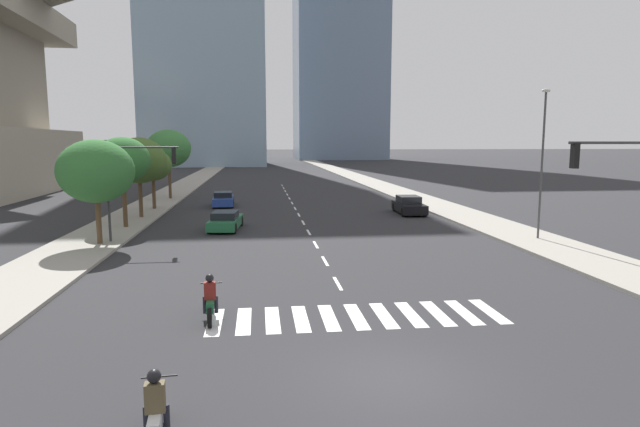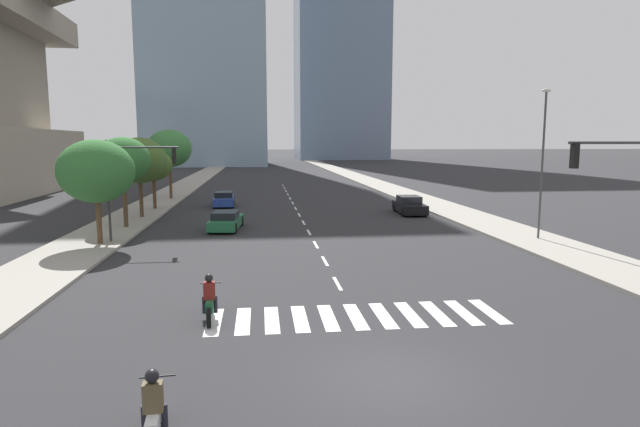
{
  "view_description": "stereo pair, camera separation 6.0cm",
  "coord_description": "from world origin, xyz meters",
  "px_view_note": "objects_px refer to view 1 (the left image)",
  "views": [
    {
      "loc": [
        -3.08,
        -11.52,
        5.57
      ],
      "look_at": [
        0.0,
        14.48,
        2.0
      ],
      "focal_mm": 29.35,
      "sensor_mm": 36.0,
      "label": 1
    },
    {
      "loc": [
        -3.02,
        -11.52,
        5.57
      ],
      "look_at": [
        0.0,
        14.48,
        2.0
      ],
      "focal_mm": 29.35,
      "sensor_mm": 36.0,
      "label": 2
    }
  ],
  "objects_px": {
    "motorcycle_lead": "(210,301)",
    "traffic_signal_near": "(629,184)",
    "sedan_blue_1": "(223,199)",
    "street_tree_second": "(123,160)",
    "street_tree_third": "(139,161)",
    "street_tree_fifth": "(169,149)",
    "sedan_green_0": "(226,221)",
    "street_lamp_east": "(543,154)",
    "motorcycle_trailing": "(156,414)",
    "traffic_signal_far": "(134,172)",
    "street_tree_nearest": "(96,171)",
    "sedan_black_2": "(409,206)",
    "street_tree_fourth": "(153,165)"
  },
  "relations": [
    {
      "from": "motorcycle_lead",
      "to": "traffic_signal_near",
      "type": "xyz_separation_m",
      "value": [
        14.79,
        1.01,
        3.52
      ]
    },
    {
      "from": "sedan_blue_1",
      "to": "street_tree_second",
      "type": "xyz_separation_m",
      "value": [
        -5.48,
        -11.78,
        3.85
      ]
    },
    {
      "from": "street_tree_second",
      "to": "street_tree_third",
      "type": "height_order",
      "value": "street_tree_third"
    },
    {
      "from": "motorcycle_lead",
      "to": "street_tree_fifth",
      "type": "xyz_separation_m",
      "value": [
        -6.99,
        35.88,
        4.38
      ]
    },
    {
      "from": "sedan_green_0",
      "to": "street_lamp_east",
      "type": "relative_size",
      "value": 0.55
    },
    {
      "from": "motorcycle_trailing",
      "to": "traffic_signal_far",
      "type": "distance_m",
      "value": 21.01
    },
    {
      "from": "traffic_signal_far",
      "to": "street_tree_nearest",
      "type": "height_order",
      "value": "street_tree_nearest"
    },
    {
      "from": "sedan_black_2",
      "to": "street_tree_fifth",
      "type": "relative_size",
      "value": 0.7
    },
    {
      "from": "traffic_signal_far",
      "to": "motorcycle_trailing",
      "type": "bearing_deg",
      "value": -76.71
    },
    {
      "from": "street_tree_fourth",
      "to": "sedan_blue_1",
      "type": "bearing_deg",
      "value": 22.55
    },
    {
      "from": "motorcycle_trailing",
      "to": "motorcycle_lead",
      "type": "bearing_deg",
      "value": -7.92
    },
    {
      "from": "street_tree_second",
      "to": "street_tree_fourth",
      "type": "bearing_deg",
      "value": 90.0
    },
    {
      "from": "street_lamp_east",
      "to": "sedan_green_0",
      "type": "bearing_deg",
      "value": 161.54
    },
    {
      "from": "street_tree_third",
      "to": "street_tree_fifth",
      "type": "relative_size",
      "value": 0.87
    },
    {
      "from": "sedan_blue_1",
      "to": "sedan_black_2",
      "type": "distance_m",
      "value": 16.29
    },
    {
      "from": "motorcycle_lead",
      "to": "street_lamp_east",
      "type": "relative_size",
      "value": 0.26
    },
    {
      "from": "sedan_blue_1",
      "to": "motorcycle_lead",
      "type": "bearing_deg",
      "value": -179.16
    },
    {
      "from": "sedan_green_0",
      "to": "traffic_signal_near",
      "type": "relative_size",
      "value": 0.79
    },
    {
      "from": "sedan_green_0",
      "to": "traffic_signal_near",
      "type": "xyz_separation_m",
      "value": [
        15.35,
        -16.38,
        3.54
      ]
    },
    {
      "from": "motorcycle_trailing",
      "to": "street_tree_fifth",
      "type": "xyz_separation_m",
      "value": [
        -6.61,
        42.8,
        4.38
      ]
    },
    {
      "from": "sedan_blue_1",
      "to": "traffic_signal_near",
      "type": "bearing_deg",
      "value": -152.76
    },
    {
      "from": "sedan_blue_1",
      "to": "sedan_black_2",
      "type": "bearing_deg",
      "value": -116.47
    },
    {
      "from": "sedan_black_2",
      "to": "traffic_signal_far",
      "type": "xyz_separation_m",
      "value": [
        -18.46,
        -10.11,
        3.31
      ]
    },
    {
      "from": "traffic_signal_far",
      "to": "street_tree_fifth",
      "type": "height_order",
      "value": "street_tree_fifth"
    },
    {
      "from": "sedan_blue_1",
      "to": "street_tree_fourth",
      "type": "bearing_deg",
      "value": 110.51
    },
    {
      "from": "sedan_blue_1",
      "to": "street_lamp_east",
      "type": "relative_size",
      "value": 0.55
    },
    {
      "from": "street_tree_second",
      "to": "traffic_signal_far",
      "type": "bearing_deg",
      "value": -69.96
    },
    {
      "from": "sedan_black_2",
      "to": "street_tree_fourth",
      "type": "relative_size",
      "value": 0.95
    },
    {
      "from": "street_tree_second",
      "to": "sedan_green_0",
      "type": "bearing_deg",
      "value": -8.2
    },
    {
      "from": "traffic_signal_far",
      "to": "street_tree_second",
      "type": "bearing_deg",
      "value": 110.04
    },
    {
      "from": "motorcycle_trailing",
      "to": "street_lamp_east",
      "type": "relative_size",
      "value": 0.26
    },
    {
      "from": "sedan_black_2",
      "to": "traffic_signal_near",
      "type": "relative_size",
      "value": 0.8
    },
    {
      "from": "motorcycle_trailing",
      "to": "traffic_signal_near",
      "type": "height_order",
      "value": "traffic_signal_near"
    },
    {
      "from": "street_tree_third",
      "to": "street_tree_nearest",
      "type": "bearing_deg",
      "value": -90.0
    },
    {
      "from": "motorcycle_lead",
      "to": "street_tree_third",
      "type": "xyz_separation_m",
      "value": [
        -6.99,
        22.93,
        3.68
      ]
    },
    {
      "from": "motorcycle_lead",
      "to": "street_tree_fourth",
      "type": "height_order",
      "value": "street_tree_fourth"
    },
    {
      "from": "traffic_signal_near",
      "to": "street_tree_third",
      "type": "distance_m",
      "value": 30.9
    },
    {
      "from": "motorcycle_lead",
      "to": "sedan_black_2",
      "type": "relative_size",
      "value": 0.48
    },
    {
      "from": "traffic_signal_far",
      "to": "street_tree_fourth",
      "type": "height_order",
      "value": "traffic_signal_far"
    },
    {
      "from": "street_tree_second",
      "to": "traffic_signal_near",
      "type": "bearing_deg",
      "value": -38.47
    },
    {
      "from": "street_lamp_east",
      "to": "street_tree_fourth",
      "type": "height_order",
      "value": "street_lamp_east"
    },
    {
      "from": "sedan_green_0",
      "to": "street_tree_third",
      "type": "distance_m",
      "value": 9.26
    },
    {
      "from": "motorcycle_trailing",
      "to": "street_lamp_east",
      "type": "bearing_deg",
      "value": -48.88
    },
    {
      "from": "traffic_signal_near",
      "to": "street_lamp_east",
      "type": "distance_m",
      "value": 10.74
    },
    {
      "from": "street_lamp_east",
      "to": "street_tree_fifth",
      "type": "distance_m",
      "value": 34.54
    },
    {
      "from": "motorcycle_lead",
      "to": "street_tree_third",
      "type": "height_order",
      "value": "street_tree_third"
    },
    {
      "from": "motorcycle_trailing",
      "to": "street_tree_nearest",
      "type": "distance_m",
      "value": 20.97
    },
    {
      "from": "street_tree_fourth",
      "to": "sedan_green_0",
      "type": "bearing_deg",
      "value": -58.35
    },
    {
      "from": "motorcycle_lead",
      "to": "street_tree_nearest",
      "type": "relative_size",
      "value": 0.4
    },
    {
      "from": "sedan_black_2",
      "to": "street_tree_nearest",
      "type": "distance_m",
      "value": 23.2
    }
  ]
}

